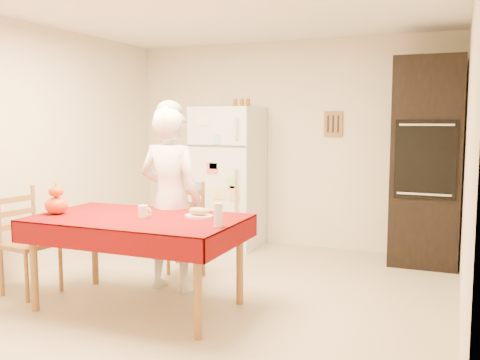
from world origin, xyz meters
The scene contains 17 objects.
floor centered at (0.00, 0.00, 0.00)m, with size 4.50×4.50×0.00m, color tan.
room_shell centered at (0.00, 0.00, 1.62)m, with size 4.02×4.52×2.51m.
refrigerator centered at (-0.65, 1.88, 0.85)m, with size 0.75×0.74×1.70m.
oven_cabinet centered at (1.63, 1.93, 1.10)m, with size 0.70×0.62×2.20m.
dining_table centered at (-0.46, -0.40, 0.69)m, with size 1.70×1.00×0.76m.
chair_far centered at (-0.51, 0.45, 0.51)m, with size 0.51×0.49×0.95m.
chair_left centered at (-1.61, -0.45, 0.51)m, with size 0.46×0.47×0.95m.
seated_woman centered at (-0.45, 0.12, 0.83)m, with size 0.61×0.40×1.66m, color silver.
coffee_mug centered at (-0.40, -0.42, 0.81)m, with size 0.08×0.08×0.10m, color white.
pumpkin_lower centered at (-1.16, -0.55, 0.83)m, with size 0.19×0.19×0.14m, color #EB3405.
pumpkin_upper centered at (-1.16, -0.55, 0.95)m, with size 0.12×0.12×0.09m, color #C33C04.
wine_glass centered at (0.31, -0.52, 0.85)m, with size 0.07×0.07×0.18m, color silver.
bread_plate centered at (0.01, -0.23, 0.77)m, with size 0.24×0.24×0.02m, color white.
bread_loaf centered at (0.01, -0.23, 0.81)m, with size 0.18×0.10×0.06m, color #986F4B.
spice_jar_left centered at (-0.58, 1.93, 1.75)m, with size 0.05×0.05×0.10m, color #90551A.
spice_jar_mid centered at (-0.49, 1.93, 1.75)m, with size 0.05×0.05×0.10m, color #935C1A.
spice_jar_right centered at (-0.41, 1.93, 1.75)m, with size 0.05×0.05×0.10m, color brown.
Camera 1 is at (1.94, -4.05, 1.55)m, focal length 40.00 mm.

